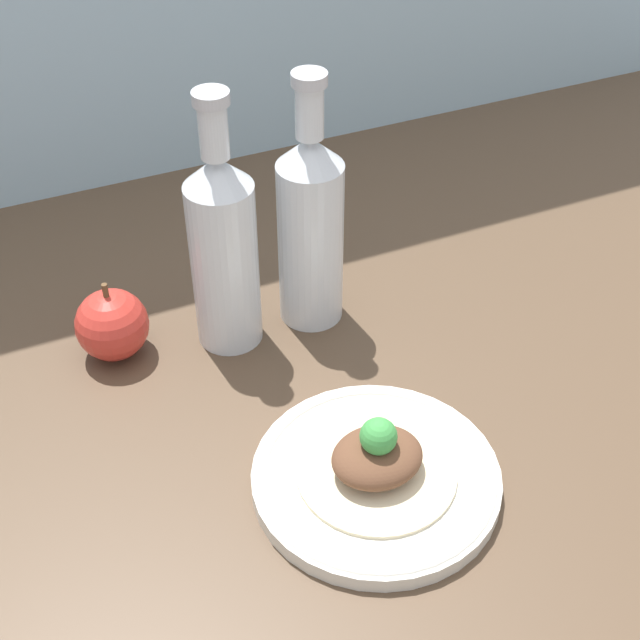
% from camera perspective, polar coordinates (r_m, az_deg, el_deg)
% --- Properties ---
extents(ground_plane, '(1.80, 1.10, 0.04)m').
position_cam_1_polar(ground_plane, '(0.91, 0.73, -6.87)').
color(ground_plane, brown).
extents(plate, '(0.23, 0.23, 0.02)m').
position_cam_1_polar(plate, '(0.83, 3.80, -9.92)').
color(plate, silver).
rests_on(plate, ground_plane).
extents(plated_food, '(0.15, 0.15, 0.07)m').
position_cam_1_polar(plated_food, '(0.81, 3.88, -8.77)').
color(plated_food, beige).
rests_on(plated_food, plate).
extents(cider_bottle_left, '(0.07, 0.07, 0.29)m').
position_cam_1_polar(cider_bottle_left, '(0.92, -6.20, 4.66)').
color(cider_bottle_left, silver).
rests_on(cider_bottle_left, ground_plane).
extents(cider_bottle_right, '(0.07, 0.07, 0.29)m').
position_cam_1_polar(cider_bottle_right, '(0.94, -0.61, 6.06)').
color(cider_bottle_right, silver).
rests_on(cider_bottle_right, ground_plane).
extents(apple, '(0.08, 0.08, 0.09)m').
position_cam_1_polar(apple, '(0.96, -13.17, -0.29)').
color(apple, red).
rests_on(apple, ground_plane).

